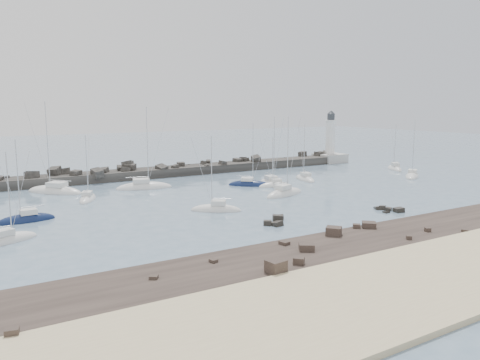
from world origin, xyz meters
name	(u,v)px	position (x,y,z in m)	size (l,w,h in m)	color
ground	(264,208)	(0.00, 0.00, 0.00)	(400.00, 400.00, 0.00)	slate
sand_strip	(456,272)	(0.00, -32.00, 0.00)	(140.00, 14.00, 1.00)	beige
rock_shelf	(376,244)	(0.21, -22.01, 0.02)	(140.00, 12.00, 1.86)	#2C221E
rock_cluster_near	(275,221)	(-3.64, -8.24, 0.14)	(4.44, 3.92, 1.36)	black
rock_cluster_far	(387,210)	(14.52, -10.84, 0.09)	(3.22, 4.46, 1.37)	black
breakwater	(134,177)	(-7.47, 38.01, 0.32)	(115.00, 7.59, 5.36)	#292724
lighthouse	(330,151)	(47.00, 38.00, 3.09)	(7.00, 7.00, 14.60)	#A7A7A2
sailboat_0	(8,241)	(-34.73, 0.01, 0.14)	(7.22, 4.56, 11.14)	silver
sailboat_1	(55,192)	(-24.78, 28.98, 0.15)	(9.85, 10.44, 17.22)	silver
sailboat_2	(26,220)	(-31.72, 9.27, 0.15)	(7.54, 2.78, 11.89)	#0F1C41
sailboat_3	(88,199)	(-21.35, 19.44, 0.14)	(5.02, 7.43, 11.44)	silver
sailboat_4	(144,188)	(-9.85, 25.01, 0.15)	(10.73, 5.43, 16.17)	silver
sailboat_5	(216,210)	(-7.16, 1.72, 0.14)	(7.42, 6.19, 11.93)	silver
sailboat_6	(272,184)	(12.51, 15.76, 0.15)	(3.96, 9.25, 14.26)	silver
sailboat_7	(284,194)	(8.61, 6.40, 0.16)	(9.54, 5.31, 14.52)	silver
sailboat_8	(249,185)	(8.58, 17.69, 0.13)	(7.89, 7.10, 12.83)	#0F1C41
sailboat_9	(275,186)	(12.04, 14.11, 0.14)	(6.64, 3.38, 10.27)	silver
sailboat_10	(305,179)	(21.95, 17.45, 0.14)	(4.32, 8.18, 12.48)	silver
sailboat_11	(412,176)	(44.28, 8.78, 0.13)	(8.48, 7.05, 13.42)	silver
sailboat_12	(395,169)	(49.99, 18.46, 0.16)	(5.54, 7.44, 11.83)	silver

